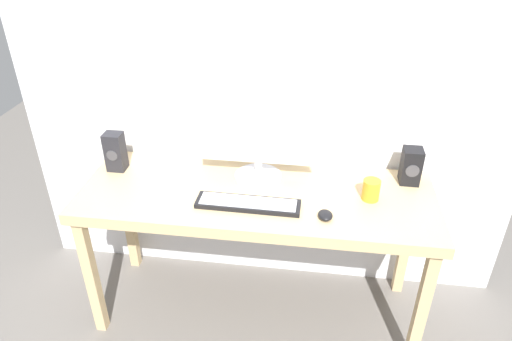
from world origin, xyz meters
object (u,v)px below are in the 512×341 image
at_px(keyboard_primary, 248,204).
at_px(coffee_mug, 371,190).
at_px(desk, 257,205).
at_px(speaker_right, 411,166).
at_px(mouse, 325,215).
at_px(monitor, 259,141).
at_px(speaker_left, 115,152).

distance_m(keyboard_primary, coffee_mug, 0.57).
distance_m(desk, keyboard_primary, 0.15).
height_order(speaker_right, coffee_mug, speaker_right).
xyz_separation_m(mouse, coffee_mug, (0.21, 0.18, 0.03)).
relative_size(monitor, keyboard_primary, 1.18).
bearing_deg(desk, speaker_left, 170.95).
bearing_deg(mouse, desk, 143.62).
distance_m(desk, mouse, 0.38).
relative_size(monitor, speaker_right, 3.11).
height_order(desk, coffee_mug, coffee_mug).
bearing_deg(monitor, keyboard_primary, -92.95).
bearing_deg(coffee_mug, speaker_right, 41.82).
height_order(monitor, speaker_right, monitor).
distance_m(desk, speaker_left, 0.77).
height_order(desk, speaker_left, speaker_left).
bearing_deg(monitor, speaker_left, -178.30).
height_order(desk, mouse, mouse).
bearing_deg(monitor, speaker_right, 4.02).
bearing_deg(keyboard_primary, mouse, -7.38).
xyz_separation_m(monitor, coffee_mug, (0.54, -0.13, -0.15)).
bearing_deg(coffee_mug, keyboard_primary, -166.47).
xyz_separation_m(keyboard_primary, coffee_mug, (0.56, 0.13, 0.04)).
height_order(keyboard_primary, speaker_right, speaker_right).
height_order(desk, speaker_right, speaker_right).
bearing_deg(speaker_right, mouse, -138.56).
bearing_deg(mouse, speaker_left, 155.51).
xyz_separation_m(monitor, speaker_right, (0.74, 0.05, -0.11)).
bearing_deg(desk, mouse, -26.71).
xyz_separation_m(monitor, keyboard_primary, (-0.01, -0.26, -0.19)).
bearing_deg(keyboard_primary, monitor, 87.05).
height_order(keyboard_primary, mouse, mouse).
distance_m(monitor, keyboard_primary, 0.32).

